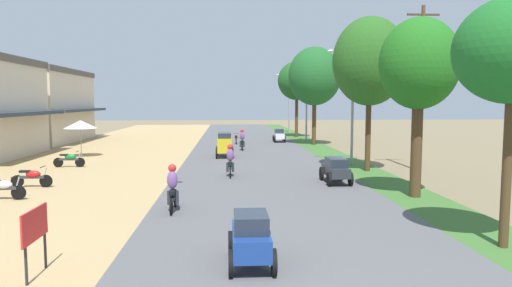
# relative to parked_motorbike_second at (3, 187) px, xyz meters

# --- Properties ---
(shophouse_far) EXTENTS (9.04, 12.55, 6.90)m
(shophouse_far) POSITION_rel_parked_motorbike_second_xyz_m (-9.51, 26.42, 2.90)
(shophouse_far) COLOR beige
(shophouse_far) RESTS_ON ground
(parked_motorbike_second) EXTENTS (1.80, 0.54, 0.94)m
(parked_motorbike_second) POSITION_rel_parked_motorbike_second_xyz_m (0.00, 0.00, 0.00)
(parked_motorbike_second) COLOR black
(parked_motorbike_second) RESTS_ON dirt_shoulder
(parked_motorbike_third) EXTENTS (1.80, 0.54, 0.94)m
(parked_motorbike_third) POSITION_rel_parked_motorbike_second_xyz_m (0.03, 2.61, 0.00)
(parked_motorbike_third) COLOR black
(parked_motorbike_third) RESTS_ON dirt_shoulder
(parked_motorbike_fourth) EXTENTS (1.80, 0.54, 0.94)m
(parked_motorbike_fourth) POSITION_rel_parked_motorbike_second_xyz_m (-0.48, 8.95, 0.00)
(parked_motorbike_fourth) COLOR black
(parked_motorbike_fourth) RESTS_ON dirt_shoulder
(street_signboard) EXTENTS (0.06, 1.30, 1.50)m
(street_signboard) POSITION_rel_parked_motorbike_second_xyz_m (4.52, -8.05, 0.55)
(street_signboard) COLOR #262628
(street_signboard) RESTS_ON dirt_shoulder
(vendor_umbrella) EXTENTS (2.20, 2.20, 2.52)m
(vendor_umbrella) POSITION_rel_parked_motorbike_second_xyz_m (-1.38, 14.03, 1.75)
(vendor_umbrella) COLOR #99999E
(vendor_umbrella) RESTS_ON dirt_shoulder
(median_tree_second) EXTENTS (3.09, 3.09, 7.09)m
(median_tree_second) POSITION_rel_parked_motorbike_second_xyz_m (16.21, -0.41, 4.72)
(median_tree_second) COLOR #4C351E
(median_tree_second) RESTS_ON median_strip
(median_tree_third) EXTENTS (3.98, 3.98, 8.36)m
(median_tree_third) POSITION_rel_parked_motorbike_second_xyz_m (16.38, 6.42, 5.46)
(median_tree_third) COLOR #4C351E
(median_tree_third) RESTS_ON median_strip
(median_tree_fourth) EXTENTS (4.61, 4.61, 8.59)m
(median_tree_fourth) POSITION_rel_parked_motorbike_second_xyz_m (16.37, 21.91, 5.52)
(median_tree_fourth) COLOR #4C351E
(median_tree_fourth) RESTS_ON median_strip
(median_tree_fifth) EXTENTS (4.06, 4.06, 8.10)m
(median_tree_fifth) POSITION_rel_parked_motorbike_second_xyz_m (16.15, 30.69, 5.52)
(median_tree_fifth) COLOR #4C351E
(median_tree_fifth) RESTS_ON median_strip
(streetlamp_near) EXTENTS (3.16, 0.20, 7.03)m
(streetlamp_near) POSITION_rel_parked_motorbike_second_xyz_m (16.26, 9.18, 3.60)
(streetlamp_near) COLOR gray
(streetlamp_near) RESTS_ON median_strip
(streetlamp_mid) EXTENTS (3.16, 0.20, 7.19)m
(streetlamp_mid) POSITION_rel_parked_motorbike_second_xyz_m (16.26, 25.18, 3.68)
(streetlamp_mid) COLOR gray
(streetlamp_mid) RESTS_ON median_strip
(streetlamp_far) EXTENTS (3.16, 0.20, 7.29)m
(streetlamp_far) POSITION_rel_parked_motorbike_second_xyz_m (16.26, 37.43, 3.74)
(streetlamp_far) COLOR gray
(streetlamp_far) RESTS_ON median_strip
(utility_pole_near) EXTENTS (1.80, 0.20, 9.09)m
(utility_pole_near) POSITION_rel_parked_motorbike_second_xyz_m (19.40, 6.74, 4.18)
(utility_pole_near) COLOR brown
(utility_pole_near) RESTS_ON ground
(car_hatchback_blue) EXTENTS (1.04, 2.00, 1.23)m
(car_hatchback_blue) POSITION_rel_parked_motorbike_second_xyz_m (9.23, -7.71, 0.19)
(car_hatchback_blue) COLOR navy
(car_hatchback_blue) RESTS_ON road_strip
(car_sedan_charcoal) EXTENTS (1.10, 2.26, 1.19)m
(car_sedan_charcoal) POSITION_rel_parked_motorbike_second_xyz_m (13.73, 2.72, 0.19)
(car_sedan_charcoal) COLOR #282D33
(car_sedan_charcoal) RESTS_ON road_strip
(car_van_yellow) EXTENTS (1.19, 2.41, 1.67)m
(car_van_yellow) POSITION_rel_parked_motorbike_second_xyz_m (8.52, 13.17, 0.47)
(car_van_yellow) COLOR gold
(car_van_yellow) RESTS_ON road_strip
(car_hatchback_white) EXTENTS (1.04, 2.00, 1.23)m
(car_hatchback_white) POSITION_rel_parked_motorbike_second_xyz_m (13.56, 24.52, 0.19)
(car_hatchback_white) COLOR silver
(car_hatchback_white) RESTS_ON road_strip
(motorbike_ahead_second) EXTENTS (0.54, 1.80, 1.66)m
(motorbike_ahead_second) POSITION_rel_parked_motorbike_second_xyz_m (6.81, -2.32, 0.30)
(motorbike_ahead_second) COLOR black
(motorbike_ahead_second) RESTS_ON road_strip
(motorbike_ahead_third) EXTENTS (0.54, 1.80, 1.66)m
(motorbike_ahead_third) POSITION_rel_parked_motorbike_second_xyz_m (8.84, 4.90, 0.30)
(motorbike_ahead_third) COLOR black
(motorbike_ahead_third) RESTS_ON road_strip
(motorbike_ahead_fourth) EXTENTS (0.54, 1.80, 1.66)m
(motorbike_ahead_fourth) POSITION_rel_parked_motorbike_second_xyz_m (9.86, 17.49, 0.30)
(motorbike_ahead_fourth) COLOR black
(motorbike_ahead_fourth) RESTS_ON road_strip
(motorbike_ahead_fifth) EXTENTS (0.54, 1.80, 0.94)m
(motorbike_ahead_fifth) POSITION_rel_parked_motorbike_second_xyz_m (9.49, 22.98, 0.02)
(motorbike_ahead_fifth) COLOR black
(motorbike_ahead_fifth) RESTS_ON road_strip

